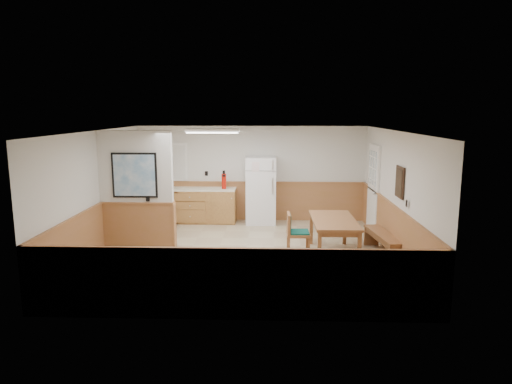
{
  "coord_description": "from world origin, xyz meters",
  "views": [
    {
      "loc": [
        0.52,
        -8.96,
        2.89
      ],
      "look_at": [
        0.21,
        0.4,
        1.22
      ],
      "focal_mm": 32.0,
      "sensor_mm": 36.0,
      "label": 1
    }
  ],
  "objects_px": {
    "refrigerator": "(261,190)",
    "soap_bottle": "(167,184)",
    "dining_chair": "(294,230)",
    "dining_bench": "(384,239)",
    "dining_table": "(334,224)",
    "fire_extinguisher": "(224,181)"
  },
  "relations": [
    {
      "from": "dining_bench",
      "to": "dining_table",
      "type": "bearing_deg",
      "value": 175.45
    },
    {
      "from": "dining_chair",
      "to": "fire_extinguisher",
      "type": "relative_size",
      "value": 1.79
    },
    {
      "from": "refrigerator",
      "to": "fire_extinguisher",
      "type": "relative_size",
      "value": 3.65
    },
    {
      "from": "refrigerator",
      "to": "fire_extinguisher",
      "type": "bearing_deg",
      "value": 177.46
    },
    {
      "from": "dining_chair",
      "to": "refrigerator",
      "type": "bearing_deg",
      "value": 104.51
    },
    {
      "from": "dining_chair",
      "to": "fire_extinguisher",
      "type": "height_order",
      "value": "fire_extinguisher"
    },
    {
      "from": "fire_extinguisher",
      "to": "soap_bottle",
      "type": "bearing_deg",
      "value": -178.44
    },
    {
      "from": "dining_table",
      "to": "soap_bottle",
      "type": "height_order",
      "value": "soap_bottle"
    },
    {
      "from": "dining_chair",
      "to": "soap_bottle",
      "type": "height_order",
      "value": "soap_bottle"
    },
    {
      "from": "refrigerator",
      "to": "dining_chair",
      "type": "bearing_deg",
      "value": -75.47
    },
    {
      "from": "refrigerator",
      "to": "soap_bottle",
      "type": "height_order",
      "value": "refrigerator"
    },
    {
      "from": "refrigerator",
      "to": "dining_chair",
      "type": "relative_size",
      "value": 2.03
    },
    {
      "from": "dining_chair",
      "to": "soap_bottle",
      "type": "distance_m",
      "value": 4.17
    },
    {
      "from": "refrigerator",
      "to": "soap_bottle",
      "type": "xyz_separation_m",
      "value": [
        -2.44,
        0.05,
        0.15
      ]
    },
    {
      "from": "refrigerator",
      "to": "dining_table",
      "type": "bearing_deg",
      "value": -61.37
    },
    {
      "from": "refrigerator",
      "to": "dining_table",
      "type": "distance_m",
      "value": 3.07
    },
    {
      "from": "fire_extinguisher",
      "to": "soap_bottle",
      "type": "relative_size",
      "value": 2.13
    },
    {
      "from": "soap_bottle",
      "to": "dining_bench",
      "type": "bearing_deg",
      "value": -28.01
    },
    {
      "from": "fire_extinguisher",
      "to": "dining_table",
      "type": "bearing_deg",
      "value": -44.62
    },
    {
      "from": "dining_bench",
      "to": "soap_bottle",
      "type": "xyz_separation_m",
      "value": [
        -4.99,
        2.65,
        0.67
      ]
    },
    {
      "from": "dining_table",
      "to": "dining_chair",
      "type": "height_order",
      "value": "dining_chair"
    },
    {
      "from": "refrigerator",
      "to": "dining_bench",
      "type": "height_order",
      "value": "refrigerator"
    }
  ]
}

